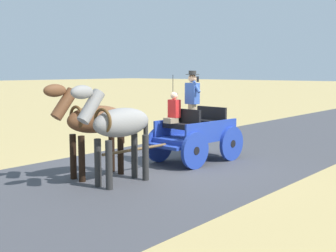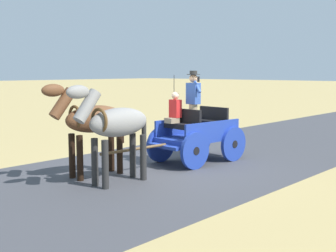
% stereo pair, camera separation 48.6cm
% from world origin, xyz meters
% --- Properties ---
extents(ground_plane, '(200.00, 200.00, 0.00)m').
position_xyz_m(ground_plane, '(0.00, 0.00, 0.00)').
color(ground_plane, tan).
extents(road_surface, '(6.26, 160.00, 0.01)m').
position_xyz_m(road_surface, '(0.00, 0.00, 0.00)').
color(road_surface, '#424247').
rests_on(road_surface, ground).
extents(horse_drawn_carriage, '(1.60, 4.52, 2.50)m').
position_xyz_m(horse_drawn_carriage, '(0.00, -0.77, 0.82)').
color(horse_drawn_carriage, '#1E3899').
rests_on(horse_drawn_carriage, ground).
extents(horse_near_side, '(0.61, 2.13, 2.21)m').
position_xyz_m(horse_near_side, '(-0.21, 2.29, 1.32)').
color(horse_near_side, gray).
rests_on(horse_near_side, ground).
extents(horse_off_side, '(0.74, 2.14, 2.21)m').
position_xyz_m(horse_off_side, '(0.72, 2.21, 1.32)').
color(horse_off_side, brown).
rests_on(horse_off_side, ground).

